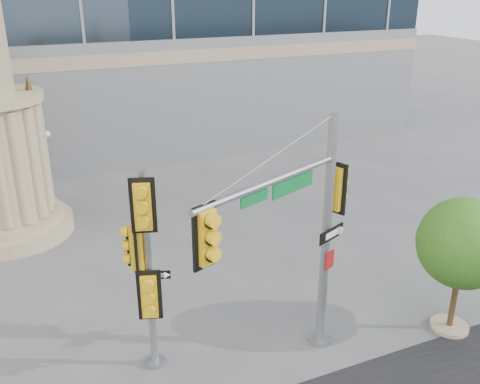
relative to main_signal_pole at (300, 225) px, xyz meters
name	(u,v)px	position (x,y,z in m)	size (l,w,h in m)	color
ground	(272,331)	(0.07, 1.30, -3.66)	(120.00, 120.00, 0.00)	#545456
main_signal_pole	(300,225)	(0.00, 0.00, 0.00)	(4.33, 2.10, 5.90)	slate
secondary_signal_pole	(145,260)	(-3.15, 1.19, -0.77)	(0.85, 0.79, 4.92)	slate
street_tree	(464,246)	(4.47, -0.48, -1.25)	(2.35, 2.29, 3.66)	tan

